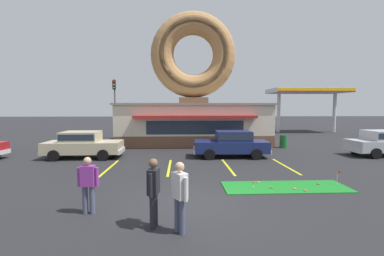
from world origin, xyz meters
name	(u,v)px	position (x,y,z in m)	size (l,w,h in m)	color
ground_plane	(195,204)	(0.00, 0.00, 0.00)	(160.00, 160.00, 0.00)	#232326
donut_shop_building	(193,99)	(0.63, 13.94, 3.74)	(12.30, 6.75, 10.96)	brown
putting_mat	(285,187)	(3.53, 1.53, 0.01)	(4.71, 1.55, 0.03)	#197523
mini_donut_near_left	(254,182)	(2.49, 2.08, 0.05)	(0.13, 0.13, 0.04)	brown
mini_donut_near_right	(318,184)	(4.95, 1.76, 0.05)	(0.13, 0.13, 0.04)	brown
mini_donut_mid_left	(258,182)	(2.67, 2.07, 0.05)	(0.13, 0.13, 0.04)	#D17F47
mini_donut_mid_centre	(271,188)	(2.95, 1.37, 0.05)	(0.13, 0.13, 0.04)	brown
mini_donut_mid_right	(305,190)	(4.06, 1.00, 0.05)	(0.13, 0.13, 0.04)	#A5724C
mini_donut_far_left	(295,189)	(3.76, 1.21, 0.05)	(0.13, 0.13, 0.04)	#D17F47
golf_ball	(253,187)	(2.29, 1.49, 0.05)	(0.04, 0.04, 0.04)	white
putting_flag_pin	(338,174)	(5.67, 1.66, 0.44)	(0.13, 0.01, 0.55)	silver
car_champagne	(83,144)	(-6.30, 7.66, 0.87)	(4.59, 2.04, 1.60)	#BCAD89
car_navy	(232,143)	(2.67, 7.59, 0.87)	(4.61, 2.08, 1.60)	navy
pedestrian_blue_sweater_man	(88,183)	(-3.06, -0.60, 0.90)	(0.60, 0.24, 1.64)	#474C66
pedestrian_hooded_kid	(180,194)	(-0.46, -1.83, 0.97)	(0.41, 0.51, 1.74)	#474C66
pedestrian_leather_jacket_man	(154,189)	(-1.12, -1.52, 0.98)	(0.30, 0.59, 1.76)	#232328
trash_bin	(283,141)	(7.30, 11.00, 0.50)	(0.57, 0.57, 0.97)	#1E662D
traffic_light_pole	(115,101)	(-6.94, 17.90, 3.71)	(0.28, 0.47, 5.80)	#595B60
gas_station_canopy	(307,92)	(15.01, 22.99, 4.86)	(9.00, 4.46, 5.30)	silver
parking_stripe_far_left	(109,168)	(-4.02, 5.00, 0.00)	(0.12, 3.60, 0.01)	yellow
parking_stripe_left	(169,167)	(-1.02, 5.00, 0.00)	(0.12, 3.60, 0.01)	yellow
parking_stripe_mid_left	(228,167)	(1.98, 5.00, 0.00)	(0.12, 3.60, 0.01)	yellow
parking_stripe_centre	(285,166)	(4.98, 5.00, 0.00)	(0.12, 3.60, 0.01)	yellow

